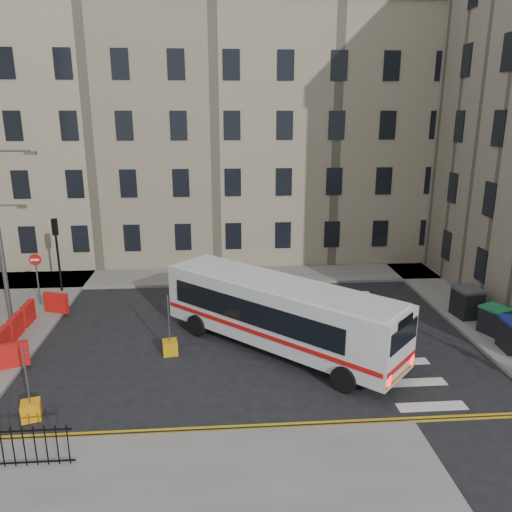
{
  "coord_description": "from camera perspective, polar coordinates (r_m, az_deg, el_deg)",
  "views": [
    {
      "loc": [
        -3.17,
        -20.52,
        9.69
      ],
      "look_at": [
        -1.39,
        2.76,
        3.0
      ],
      "focal_mm": 35.0,
      "sensor_mm": 36.0,
      "label": 1
    }
  ],
  "objects": [
    {
      "name": "ground",
      "position": [
        22.91,
        4.04,
        -9.07
      ],
      "size": [
        120.0,
        120.0,
        0.0
      ],
      "primitive_type": "plane",
      "color": "black",
      "rests_on": "ground"
    },
    {
      "name": "pavement_north",
      "position": [
        30.8,
        -9.43,
        -2.43
      ],
      "size": [
        36.0,
        3.2,
        0.15
      ],
      "primitive_type": "cube",
      "color": "slate",
      "rests_on": "ground"
    },
    {
      "name": "pavement_east",
      "position": [
        29.01,
        20.78,
        -4.45
      ],
      "size": [
        2.4,
        26.0,
        0.15
      ],
      "primitive_type": "cube",
      "color": "slate",
      "rests_on": "ground"
    },
    {
      "name": "terrace_north",
      "position": [
        36.24,
        -10.76,
        14.03
      ],
      "size": [
        38.3,
        10.8,
        17.2
      ],
      "color": "gray",
      "rests_on": "ground"
    },
    {
      "name": "traffic_light_nw",
      "position": [
        29.24,
        -21.82,
        1.33
      ],
      "size": [
        0.28,
        0.22,
        4.1
      ],
      "color": "black",
      "rests_on": "pavement_west"
    },
    {
      "name": "no_entry_north",
      "position": [
        27.77,
        -23.82,
        -1.33
      ],
      "size": [
        0.6,
        0.08,
        3.0
      ],
      "color": "#595B5E",
      "rests_on": "pavement_west"
    },
    {
      "name": "roadworks_barriers",
      "position": [
        24.47,
        -24.97,
        -7.27
      ],
      "size": [
        1.66,
        6.26,
        1.0
      ],
      "color": "red",
      "rests_on": "pavement_west"
    },
    {
      "name": "bus",
      "position": [
        20.99,
        2.59,
        -6.37
      ],
      "size": [
        9.58,
        9.28,
        2.96
      ],
      "rotation": [
        0.0,
        0.0,
        0.81
      ],
      "color": "silver",
      "rests_on": "ground"
    },
    {
      "name": "wheelie_bin_c",
      "position": [
        24.93,
        25.59,
        -6.61
      ],
      "size": [
        1.35,
        1.42,
        1.24
      ],
      "rotation": [
        0.0,
        0.0,
        0.41
      ],
      "color": "black",
      "rests_on": "pavement_east"
    },
    {
      "name": "wheelie_bin_d",
      "position": [
        26.37,
        22.97,
        -4.87
      ],
      "size": [
        1.29,
        1.44,
        1.43
      ],
      "rotation": [
        0.0,
        0.0,
        0.13
      ],
      "color": "black",
      "rests_on": "pavement_east"
    },
    {
      "name": "wheelie_bin_e",
      "position": [
        27.4,
        22.89,
        -4.4
      ],
      "size": [
        1.08,
        1.19,
        1.17
      ],
      "rotation": [
        0.0,
        0.0,
        -0.16
      ],
      "color": "black",
      "rests_on": "pavement_east"
    },
    {
      "name": "bollard_yellow",
      "position": [
        21.43,
        -9.79,
        -10.25
      ],
      "size": [
        0.69,
        0.69,
        0.6
      ],
      "primitive_type": "cube",
      "rotation": [
        0.0,
        0.0,
        0.17
      ],
      "color": "#CE8F0B",
      "rests_on": "ground"
    },
    {
      "name": "bollard_chevron",
      "position": [
        18.67,
        -24.32,
        -15.78
      ],
      "size": [
        0.74,
        0.74,
        0.6
      ],
      "primitive_type": "cube",
      "rotation": [
        0.0,
        0.0,
        0.28
      ],
      "color": "orange",
      "rests_on": "ground"
    }
  ]
}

